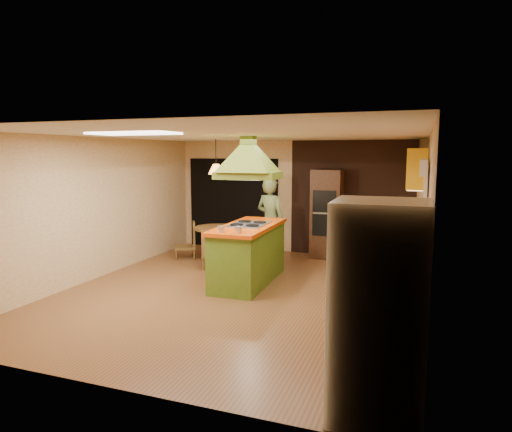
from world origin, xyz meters
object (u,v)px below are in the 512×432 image
at_px(wall_oven, 327,214).
at_px(man, 271,221).
at_px(canister_large, 404,223).
at_px(refrigerator, 378,311).
at_px(kitchen_island, 249,253).
at_px(dining_table, 217,237).

bearing_deg(wall_oven, man, -132.83).
bearing_deg(canister_large, refrigerator, -90.40).
distance_m(kitchen_island, refrigerator, 4.24).
xyz_separation_m(kitchen_island, man, (-0.05, 1.36, 0.37)).
relative_size(man, dining_table, 1.87).
distance_m(dining_table, canister_large, 3.77).
xyz_separation_m(refrigerator, dining_table, (-3.68, 4.75, -0.43)).
xyz_separation_m(kitchen_island, canister_large, (2.49, 0.90, 0.53)).
xyz_separation_m(wall_oven, canister_large, (1.62, -1.48, 0.10)).
distance_m(kitchen_island, man, 1.41).
relative_size(refrigerator, wall_oven, 0.98).
distance_m(man, dining_table, 1.22).
height_order(man, dining_table, man).
bearing_deg(dining_table, kitchen_island, -47.38).
relative_size(refrigerator, canister_large, 7.61).
height_order(dining_table, canister_large, canister_large).
distance_m(kitchen_island, canister_large, 2.70).
xyz_separation_m(kitchen_island, dining_table, (-1.21, 1.32, -0.02)).
distance_m(kitchen_island, wall_oven, 2.57).
height_order(man, wall_oven, wall_oven).
xyz_separation_m(refrigerator, wall_oven, (-1.59, 5.80, 0.02)).
distance_m(man, refrigerator, 5.41).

